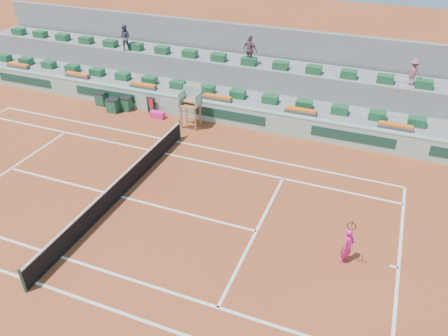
% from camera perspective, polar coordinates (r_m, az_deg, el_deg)
% --- Properties ---
extents(ground, '(90.00, 90.00, 0.00)m').
position_cam_1_polar(ground, '(20.26, -13.26, -3.68)').
color(ground, '#903C1C').
rests_on(ground, ground).
extents(seating_tier_lower, '(36.00, 4.00, 1.20)m').
position_cam_1_polar(seating_tier_lower, '(28.12, -1.44, 9.37)').
color(seating_tier_lower, gray).
rests_on(seating_tier_lower, ground).
extents(seating_tier_upper, '(36.00, 2.40, 2.60)m').
position_cam_1_polar(seating_tier_upper, '(29.22, -0.22, 11.78)').
color(seating_tier_upper, gray).
rests_on(seating_tier_upper, ground).
extents(stadium_back_wall, '(36.00, 0.40, 4.40)m').
position_cam_1_polar(stadium_back_wall, '(30.33, 0.94, 14.37)').
color(stadium_back_wall, gray).
rests_on(stadium_back_wall, ground).
extents(player_bag, '(0.88, 0.39, 0.39)m').
position_cam_1_polar(player_bag, '(26.87, -8.67, 6.88)').
color(player_bag, '#F21F89').
rests_on(player_bag, ground).
extents(spectator_left, '(0.96, 0.83, 1.69)m').
position_cam_1_polar(spectator_left, '(30.76, -12.83, 16.30)').
color(spectator_left, '#504F5C').
rests_on(spectator_left, seating_tier_upper).
extents(spectator_mid, '(1.11, 0.74, 1.75)m').
position_cam_1_polar(spectator_mid, '(27.43, 3.42, 15.12)').
color(spectator_mid, '#6F4A5B').
rests_on(spectator_mid, seating_tier_upper).
extents(spectator_right, '(1.02, 0.70, 1.46)m').
position_cam_1_polar(spectator_right, '(26.35, 23.51, 11.43)').
color(spectator_right, '#9F4F65').
rests_on(spectator_right, seating_tier_upper).
extents(court_lines, '(23.89, 11.09, 0.01)m').
position_cam_1_polar(court_lines, '(20.26, -13.27, -3.67)').
color(court_lines, white).
rests_on(court_lines, ground).
extents(tennis_net, '(0.10, 11.97, 1.10)m').
position_cam_1_polar(tennis_net, '(19.96, -13.45, -2.46)').
color(tennis_net, black).
rests_on(tennis_net, ground).
extents(advertising_hoarding, '(36.00, 0.34, 1.26)m').
position_cam_1_polar(advertising_hoarding, '(26.26, -3.28, 7.65)').
color(advertising_hoarding, '#94BAA3').
rests_on(advertising_hoarding, ground).
extents(umpire_chair, '(1.10, 0.90, 2.40)m').
position_cam_1_polar(umpire_chair, '(25.07, -4.34, 8.63)').
color(umpire_chair, '#925F37').
rests_on(umpire_chair, ground).
extents(seat_row_lower, '(32.90, 0.60, 0.44)m').
position_cam_1_polar(seat_row_lower, '(27.04, -2.22, 10.26)').
color(seat_row_lower, '#1B532D').
rests_on(seat_row_lower, seating_tier_lower).
extents(seat_row_upper, '(32.90, 0.60, 0.44)m').
position_cam_1_polar(seat_row_upper, '(28.19, -0.69, 14.27)').
color(seat_row_upper, '#1B532D').
rests_on(seat_row_upper, seating_tier_upper).
extents(flower_planters, '(26.80, 0.36, 0.28)m').
position_cam_1_polar(flower_planters, '(27.01, -5.86, 9.89)').
color(flower_planters, '#474747').
rests_on(flower_planters, seating_tier_lower).
extents(drink_cooler_a, '(0.72, 0.62, 0.84)m').
position_cam_1_polar(drink_cooler_a, '(28.17, -12.69, 8.21)').
color(drink_cooler_a, '#184930').
rests_on(drink_cooler_a, ground).
extents(drink_cooler_b, '(0.75, 0.65, 0.84)m').
position_cam_1_polar(drink_cooler_b, '(28.11, -14.29, 7.94)').
color(drink_cooler_b, '#184930').
rests_on(drink_cooler_b, ground).
extents(drink_cooler_c, '(0.67, 0.58, 0.84)m').
position_cam_1_polar(drink_cooler_c, '(29.26, -15.73, 8.71)').
color(drink_cooler_c, '#184930').
rests_on(drink_cooler_c, ground).
extents(towel_rack, '(0.63, 0.10, 1.03)m').
position_cam_1_polar(towel_rack, '(27.36, -9.50, 8.24)').
color(towel_rack, black).
rests_on(towel_rack, ground).
extents(tennis_player, '(0.56, 0.89, 2.28)m').
position_cam_1_polar(tennis_player, '(16.71, 15.85, -9.75)').
color(tennis_player, '#F21F89').
rests_on(tennis_player, ground).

